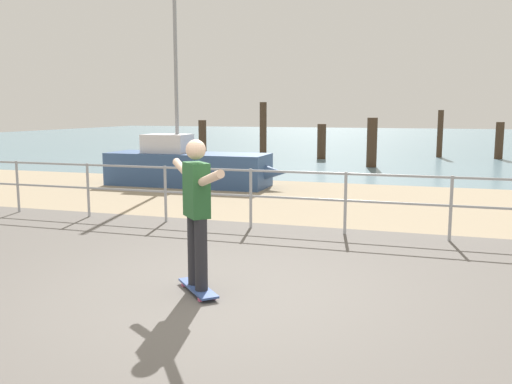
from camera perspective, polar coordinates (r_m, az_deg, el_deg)
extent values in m
cube|color=#605B56|center=(5.32, -9.28, -14.28)|extent=(24.00, 10.00, 0.04)
cube|color=tan|center=(12.73, 7.24, -0.88)|extent=(24.00, 6.00, 0.04)
cube|color=slate|center=(40.48, 14.56, 5.27)|extent=(72.00, 50.00, 0.04)
cylinder|color=#9EA0A5|center=(12.02, -23.37, 0.47)|extent=(0.05, 0.05, 1.05)
cylinder|color=#9EA0A5|center=(11.02, -16.93, 0.13)|extent=(0.05, 0.05, 1.05)
cylinder|color=#9EA0A5|center=(10.19, -9.32, -0.27)|extent=(0.05, 0.05, 1.05)
cylinder|color=#9EA0A5|center=(9.56, -0.55, -0.72)|extent=(0.05, 0.05, 1.05)
cylinder|color=#9EA0A5|center=(9.18, 9.20, -1.21)|extent=(0.05, 0.05, 1.05)
cylinder|color=#9EA0A5|center=(9.09, 19.46, -1.68)|extent=(0.05, 0.05, 1.05)
cylinder|color=#9EA0A5|center=(9.78, -5.11, 2.38)|extent=(11.46, 0.04, 0.04)
cylinder|color=#9EA0A5|center=(9.83, -5.08, -0.19)|extent=(11.46, 0.04, 0.04)
cube|color=#335184|center=(15.11, -7.04, 2.31)|extent=(4.41, 1.43, 0.90)
cone|color=#335184|center=(14.35, 1.00, 2.05)|extent=(1.10, 0.77, 0.77)
cylinder|color=gray|center=(15.19, -8.28, 12.41)|extent=(0.10, 0.10, 4.44)
cube|color=silver|center=(15.31, -9.14, 4.97)|extent=(1.21, 0.91, 0.50)
cube|color=#334C8C|center=(6.32, -6.01, -9.81)|extent=(0.69, 0.72, 0.02)
cylinder|color=#E5598C|center=(6.11, -4.38, -10.85)|extent=(0.06, 0.06, 0.06)
cylinder|color=#E5598C|center=(6.06, -5.82, -11.04)|extent=(0.06, 0.06, 0.06)
cylinder|color=#E5598C|center=(6.61, -6.17, -9.37)|extent=(0.06, 0.06, 0.06)
cylinder|color=#E5598C|center=(6.56, -7.51, -9.53)|extent=(0.06, 0.06, 0.06)
cylinder|color=#26262B|center=(6.10, -5.69, -6.45)|extent=(0.14, 0.14, 0.80)
cylinder|color=#26262B|center=(6.32, -6.44, -5.94)|extent=(0.14, 0.14, 0.80)
cube|color=#26592D|center=(6.07, -6.17, 0.22)|extent=(0.39, 0.40, 0.60)
sphere|color=beige|center=(6.02, -6.24, 4.37)|extent=(0.22, 0.22, 0.22)
cylinder|color=beige|center=(5.63, -4.68, 1.44)|extent=(0.45, 0.46, 0.23)
cylinder|color=beige|center=(6.46, -7.52, 2.30)|extent=(0.45, 0.46, 0.23)
cylinder|color=#422D1E|center=(23.29, -5.54, 5.38)|extent=(0.33, 0.33, 1.64)
cylinder|color=#422D1E|center=(23.33, 0.74, 6.33)|extent=(0.29, 0.29, 2.38)
cylinder|color=#422D1E|center=(23.42, 6.78, 5.18)|extent=(0.37, 0.37, 1.48)
cylinder|color=#422D1E|center=(20.33, 11.87, 5.00)|extent=(0.37, 0.37, 1.79)
cylinder|color=#422D1E|center=(25.35, 18.46, 5.70)|extent=(0.24, 0.24, 2.06)
cylinder|color=#422D1E|center=(25.33, 23.81, 4.86)|extent=(0.33, 0.33, 1.56)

